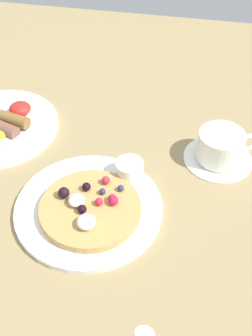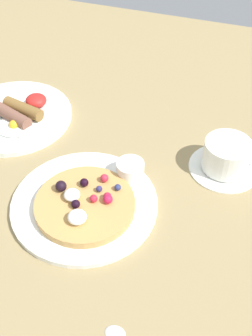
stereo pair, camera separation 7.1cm
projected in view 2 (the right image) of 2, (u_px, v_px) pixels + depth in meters
ground_plane at (105, 196)px, 0.74m from camera, size 2.00×1.45×0.03m
pancake_plate at (85, 204)px, 0.70m from camera, size 0.25×0.25×0.01m
pancake_with_berries at (85, 204)px, 0.68m from camera, size 0.17×0.17×0.03m
syrup_ramekin at (130, 170)px, 0.73m from camera, size 0.05×0.05×0.03m
breakfast_plate at (13, 116)px, 0.87m from camera, size 0.25×0.25×0.01m
fried_breakfast at (22, 112)px, 0.85m from camera, size 0.10×0.14×0.03m
coffee_saucer at (224, 167)px, 0.77m from camera, size 0.13×0.13×0.01m
coffee_cup at (228, 155)px, 0.74m from camera, size 0.11×0.09×0.06m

